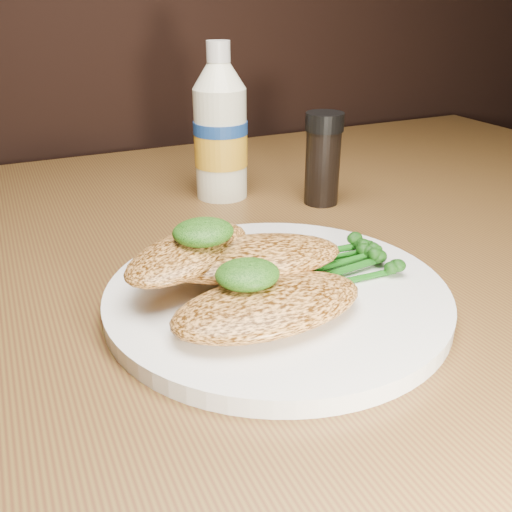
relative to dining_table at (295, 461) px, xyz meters
name	(u,v)px	position (x,y,z in m)	size (l,w,h in m)	color
dining_table	(295,461)	(0.00, 0.00, 0.00)	(1.20, 0.80, 0.75)	#522F18
plate	(277,295)	(-0.11, -0.15, 0.38)	(0.29, 0.29, 0.02)	white
chicken_front	(269,305)	(-0.14, -0.20, 0.40)	(0.16, 0.08, 0.02)	#E89C49
chicken_mid	(249,257)	(-0.13, -0.13, 0.41)	(0.16, 0.08, 0.02)	#E89C49
chicken_back	(189,252)	(-0.18, -0.11, 0.42)	(0.14, 0.07, 0.02)	#E89C49
pesto_front	(247,274)	(-0.15, -0.18, 0.42)	(0.05, 0.05, 0.02)	black
pesto_back	(203,232)	(-0.17, -0.11, 0.44)	(0.05, 0.05, 0.02)	black
broccolini_bundle	(325,262)	(-0.06, -0.15, 0.40)	(0.14, 0.11, 0.02)	#165613
mayo_bottle	(220,123)	(-0.05, 0.12, 0.47)	(0.07, 0.07, 0.19)	white
pepper_grinder	(323,159)	(0.05, 0.05, 0.43)	(0.05, 0.05, 0.11)	black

